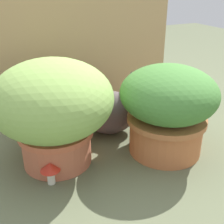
# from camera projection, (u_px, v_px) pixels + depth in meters

# --- Properties ---
(ground_plane) EXTENTS (6.00, 6.00, 0.00)m
(ground_plane) POSITION_uv_depth(u_px,v_px,m) (112.00, 155.00, 1.30)
(ground_plane) COLOR #5A6145
(cardboard_backdrop) EXTENTS (1.00, 0.03, 0.79)m
(cardboard_backdrop) POSITION_uv_depth(u_px,v_px,m) (84.00, 45.00, 1.53)
(cardboard_backdrop) COLOR tan
(cardboard_backdrop) RESTS_ON ground
(grass_planter) EXTENTS (0.48, 0.48, 0.45)m
(grass_planter) POSITION_uv_depth(u_px,v_px,m) (53.00, 107.00, 1.15)
(grass_planter) COLOR #BF6445
(grass_planter) RESTS_ON ground
(leafy_planter) EXTENTS (0.42, 0.42, 0.40)m
(leafy_planter) POSITION_uv_depth(u_px,v_px,m) (168.00, 107.00, 1.24)
(leafy_planter) COLOR #BC693B
(leafy_planter) RESTS_ON ground
(cat) EXTENTS (0.37, 0.22, 0.32)m
(cat) POSITION_uv_depth(u_px,v_px,m) (114.00, 110.00, 1.44)
(cat) COLOR #584C4C
(cat) RESTS_ON ground
(mushroom_ornament_pink) EXTENTS (0.10, 0.10, 0.11)m
(mushroom_ornament_pink) POSITION_uv_depth(u_px,v_px,m) (50.00, 155.00, 1.16)
(mushroom_ornament_pink) COLOR silver
(mushroom_ornament_pink) RESTS_ON ground
(mushroom_ornament_red) EXTENTS (0.08, 0.08, 0.09)m
(mushroom_ornament_red) POSITION_uv_depth(u_px,v_px,m) (50.00, 169.00, 1.10)
(mushroom_ornament_red) COLOR silver
(mushroom_ornament_red) RESTS_ON ground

